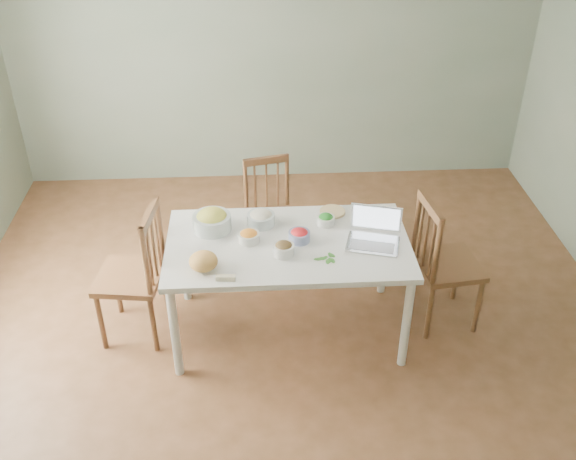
{
  "coord_description": "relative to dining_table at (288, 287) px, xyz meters",
  "views": [
    {
      "loc": [
        -0.22,
        -3.59,
        3.3
      ],
      "look_at": [
        -0.0,
        0.09,
        0.88
      ],
      "focal_mm": 41.01,
      "sensor_mm": 36.0,
      "label": 1
    }
  ],
  "objects": [
    {
      "name": "bread_boule",
      "position": [
        -0.56,
        -0.27,
        0.45
      ],
      "size": [
        0.19,
        0.19,
        0.12
      ],
      "primitive_type": "ellipsoid",
      "rotation": [
        0.0,
        0.0,
        0.02
      ],
      "color": "gold",
      "rests_on": "dining_table"
    },
    {
      "name": "chair_right",
      "position": [
        1.16,
        0.06,
        0.13
      ],
      "size": [
        0.49,
        0.51,
        1.03
      ],
      "primitive_type": null,
      "rotation": [
        0.0,
        0.0,
        1.7
      ],
      "color": "#532F1C",
      "rests_on": "floor"
    },
    {
      "name": "laptop",
      "position": [
        0.57,
        -0.07,
        0.51
      ],
      "size": [
        0.41,
        0.38,
        0.24
      ],
      "primitive_type": null,
      "rotation": [
        0.0,
        0.0,
        -0.27
      ],
      "color": "silver",
      "rests_on": "dining_table"
    },
    {
      "name": "dining_table",
      "position": [
        0.0,
        0.0,
        0.0
      ],
      "size": [
        1.66,
        0.93,
        0.78
      ],
      "primitive_type": null,
      "color": "white",
      "rests_on": "floor"
    },
    {
      "name": "bowl_squash",
      "position": [
        -0.52,
        0.19,
        0.47
      ],
      "size": [
        0.35,
        0.35,
        0.15
      ],
      "primitive_type": null,
      "rotation": [
        0.0,
        0.0,
        -0.43
      ],
      "color": "#D7C65B",
      "rests_on": "dining_table"
    },
    {
      "name": "bowl_onion",
      "position": [
        -0.18,
        0.24,
        0.44
      ],
      "size": [
        0.21,
        0.21,
        0.11
      ],
      "primitive_type": null,
      "rotation": [
        0.0,
        0.0,
        -0.06
      ],
      "color": "white",
      "rests_on": "dining_table"
    },
    {
      "name": "bowl_broccoli",
      "position": [
        0.28,
        0.22,
        0.43
      ],
      "size": [
        0.16,
        0.16,
        0.08
      ],
      "primitive_type": null,
      "rotation": [
        0.0,
        0.0,
        0.35
      ],
      "color": "#106613",
      "rests_on": "dining_table"
    },
    {
      "name": "bowl_carrot",
      "position": [
        -0.27,
        0.03,
        0.43
      ],
      "size": [
        0.18,
        0.18,
        0.08
      ],
      "primitive_type": null,
      "rotation": [
        0.0,
        0.0,
        -0.24
      ],
      "color": "orange",
      "rests_on": "dining_table"
    },
    {
      "name": "floor",
      "position": [
        0.0,
        -0.09,
        -0.39
      ],
      "size": [
        5.0,
        5.0,
        0.0
      ],
      "primitive_type": "cube",
      "color": "#4C2E19",
      "rests_on": "ground"
    },
    {
      "name": "wall_back",
      "position": [
        0.0,
        2.41,
        0.96
      ],
      "size": [
        5.0,
        0.0,
        2.7
      ],
      "primitive_type": "cube",
      "color": "gray",
      "rests_on": "ground"
    },
    {
      "name": "chair_far",
      "position": [
        -0.08,
        0.84,
        0.07
      ],
      "size": [
        0.48,
        0.47,
        0.92
      ],
      "primitive_type": null,
      "rotation": [
        0.0,
        0.0,
        0.22
      ],
      "color": "#532F1C",
      "rests_on": "floor"
    },
    {
      "name": "chair_left",
      "position": [
        -1.11,
        0.05,
        0.13
      ],
      "size": [
        0.49,
        0.51,
        1.04
      ],
      "primitive_type": null,
      "rotation": [
        0.0,
        0.0,
        -1.7
      ],
      "color": "#532F1C",
      "rests_on": "floor"
    },
    {
      "name": "bowl_mushroom",
      "position": [
        -0.04,
        -0.14,
        0.44
      ],
      "size": [
        0.17,
        0.17,
        0.09
      ],
      "primitive_type": null,
      "rotation": [
        0.0,
        0.0,
        0.21
      ],
      "color": "black",
      "rests_on": "dining_table"
    },
    {
      "name": "basil_bunch",
      "position": [
        0.23,
        -0.21,
        0.4
      ],
      "size": [
        0.17,
        0.17,
        0.02
      ],
      "primitive_type": null,
      "color": "#155914",
      "rests_on": "dining_table"
    },
    {
      "name": "flatbread",
      "position": [
        0.35,
        0.36,
        0.4
      ],
      "size": [
        0.23,
        0.23,
        0.02
      ],
      "primitive_type": "cylinder",
      "rotation": [
        0.0,
        0.0,
        -0.29
      ],
      "color": "beige",
      "rests_on": "dining_table"
    },
    {
      "name": "bowl_redpep",
      "position": [
        0.08,
        0.02,
        0.43
      ],
      "size": [
        0.16,
        0.16,
        0.09
      ],
      "primitive_type": null,
      "rotation": [
        0.0,
        0.0,
        0.09
      ],
      "color": "red",
      "rests_on": "dining_table"
    },
    {
      "name": "butter_stick",
      "position": [
        -0.42,
        -0.4,
        0.41
      ],
      "size": [
        0.13,
        0.05,
        0.03
      ],
      "primitive_type": "cube",
      "rotation": [
        0.0,
        0.0,
        -0.09
      ],
      "color": "beige",
      "rests_on": "dining_table"
    }
  ]
}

